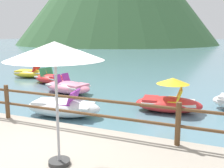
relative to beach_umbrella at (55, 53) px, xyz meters
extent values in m
plane|color=slate|center=(-0.52, 40.16, -2.45)|extent=(200.00, 200.00, 0.00)
cylinder|color=brown|center=(-2.90, 1.71, -1.57)|extent=(0.12, 0.12, 0.95)
cylinder|color=brown|center=(1.86, 1.71, -1.57)|extent=(0.12, 0.12, 0.95)
cylinder|color=brown|center=(-0.52, 1.71, -1.24)|extent=(23.80, 0.07, 0.07)
cylinder|color=brown|center=(-0.52, 1.71, -1.62)|extent=(23.80, 0.07, 0.07)
cylinder|color=#B2B2B7|center=(0.00, 0.00, -1.05)|extent=(0.05, 0.05, 2.00)
cone|color=white|center=(0.00, 0.00, 0.03)|extent=(1.70, 1.70, 0.32)
cylinder|color=#333333|center=(0.00, 0.00, -2.01)|extent=(0.40, 0.40, 0.08)
ellipsoid|color=white|center=(-2.23, 3.51, -2.15)|extent=(2.74, 1.63, 0.60)
cube|color=silver|center=(-2.23, 3.51, -2.04)|extent=(2.15, 1.31, 0.06)
cube|color=purple|center=(-2.08, 3.78, -1.97)|extent=(0.47, 0.47, 0.08)
cube|color=purple|center=(-1.91, 3.81, -1.75)|extent=(0.28, 0.43, 0.43)
cube|color=purple|center=(-2.00, 3.32, -1.97)|extent=(0.47, 0.47, 0.08)
cube|color=purple|center=(-1.82, 3.35, -1.75)|extent=(0.28, 0.43, 0.43)
cube|color=white|center=(-2.92, 3.38, -1.98)|extent=(0.71, 0.91, 0.12)
ellipsoid|color=red|center=(-6.25, 8.29, -2.19)|extent=(2.46, 1.68, 0.51)
cube|color=silver|center=(-6.25, 8.29, -2.10)|extent=(1.93, 1.36, 0.06)
cube|color=#339956|center=(-6.47, 8.12, -2.03)|extent=(0.49, 0.49, 0.08)
cube|color=#339956|center=(-6.65, 8.16, -1.81)|extent=(0.30, 0.44, 0.43)
cube|color=#339956|center=(-6.36, 8.56, -2.03)|extent=(0.49, 0.49, 0.08)
cube|color=#339956|center=(-6.53, 8.60, -1.81)|extent=(0.30, 0.44, 0.43)
cube|color=red|center=(-5.66, 8.14, -2.04)|extent=(0.68, 0.90, 0.12)
ellipsoid|color=red|center=(0.95, 5.45, -2.18)|extent=(2.52, 1.56, 0.53)
cube|color=silver|center=(0.95, 5.45, -2.09)|extent=(1.97, 1.26, 0.06)
cube|color=yellow|center=(1.09, 5.71, -2.02)|extent=(0.46, 0.46, 0.08)
cube|color=yellow|center=(1.27, 5.74, -1.80)|extent=(0.26, 0.43, 0.43)
cube|color=yellow|center=(1.16, 5.23, -2.02)|extent=(0.46, 0.46, 0.08)
cube|color=yellow|center=(1.34, 5.26, -1.80)|extent=(0.26, 0.43, 0.43)
cube|color=red|center=(0.31, 5.35, -2.03)|extent=(0.64, 0.92, 0.12)
cone|color=yellow|center=(1.07, 5.47, -1.32)|extent=(1.32, 1.32, 0.22)
ellipsoid|color=pink|center=(-4.01, 6.57, -2.17)|extent=(2.75, 1.81, 0.56)
cube|color=silver|center=(-4.01, 6.57, -2.07)|extent=(2.16, 1.46, 0.06)
cube|color=purple|center=(-4.25, 6.36, -2.00)|extent=(0.48, 0.48, 0.08)
cube|color=purple|center=(-4.42, 6.40, -1.78)|extent=(0.29, 0.44, 0.43)
cube|color=purple|center=(-4.14, 6.86, -2.00)|extent=(0.48, 0.48, 0.08)
cube|color=purple|center=(-4.31, 6.90, -1.78)|extent=(0.29, 0.44, 0.43)
cube|color=pink|center=(-3.33, 6.41, -2.01)|extent=(0.74, 1.00, 0.12)
ellipsoid|color=yellow|center=(-8.62, 9.55, -2.20)|extent=(2.67, 1.87, 0.49)
cube|color=silver|center=(-8.62, 9.55, -2.11)|extent=(2.09, 1.51, 0.06)
cube|color=red|center=(-8.51, 9.85, -2.04)|extent=(0.48, 0.48, 0.08)
cube|color=red|center=(-8.33, 9.90, -1.82)|extent=(0.29, 0.44, 0.43)
cube|color=red|center=(-8.38, 9.33, -2.04)|extent=(0.48, 0.48, 0.08)
cube|color=red|center=(-8.21, 9.37, -1.82)|extent=(0.29, 0.44, 0.43)
cube|color=yellow|center=(-9.27, 9.40, -2.05)|extent=(0.73, 1.05, 0.12)
cone|color=#386038|center=(-14.17, 70.02, 7.62)|extent=(29.09, 29.09, 20.13)
camera|label=1|loc=(2.64, -3.72, 0.32)|focal=41.96mm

